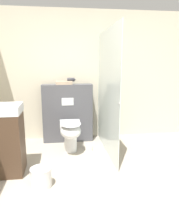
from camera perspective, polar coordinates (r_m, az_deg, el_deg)
The scene contains 9 objects.
ground_plane at distance 2.61m, azimuth 2.34°, elevation -22.51°, with size 12.00×12.00×0.00m, color #9E9384.
wall_back at distance 4.39m, azimuth -2.85°, elevation 9.32°, with size 8.00×0.06×2.50m.
partition_panel at distance 4.25m, azimuth -5.74°, elevation -0.28°, with size 0.95×0.24×1.11m.
shower_glass at distance 3.65m, azimuth 4.64°, elevation 5.04°, with size 0.04×1.60×2.05m.
toilet at distance 3.72m, azimuth -4.97°, elevation -5.34°, with size 0.35×0.59×0.54m.
hair_drier at distance 4.18m, azimuth -4.82°, elevation 8.37°, with size 0.16×0.07×0.12m.
folded_towel at distance 4.14m, azimuth -6.66°, elevation 7.60°, with size 0.30×0.17×0.06m.
spare_toilet_roll at distance 3.89m, azimuth -0.12°, elevation -9.34°, with size 0.11×0.11×0.10m.
waste_bin at distance 2.87m, azimuth -12.57°, elevation -16.37°, with size 0.26×0.26×0.25m.
Camera 1 is at (-0.39, -2.10, 1.50)m, focal length 35.00 mm.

